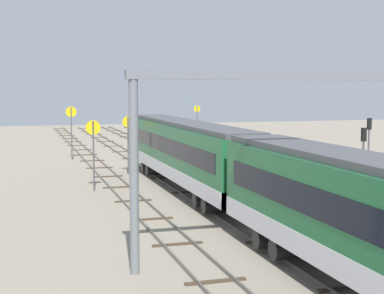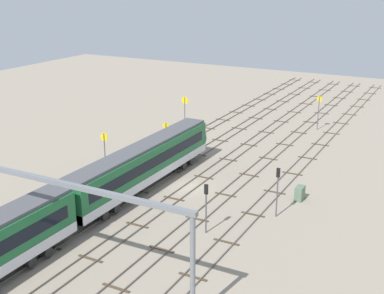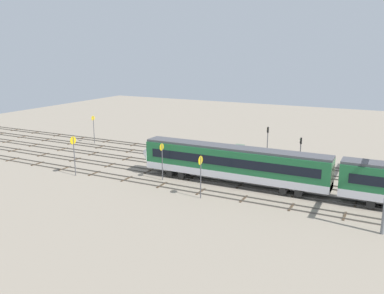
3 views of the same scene
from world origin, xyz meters
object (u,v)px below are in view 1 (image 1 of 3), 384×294
(speed_sign_near_foreground, at_px, (93,144))
(speed_sign_far_trackside, at_px, (197,120))
(signal_light_trackside_approach, at_px, (369,140))
(signal_light_trackside_departure, at_px, (363,152))
(speed_sign_distant_end, at_px, (128,136))
(speed_sign_mid_trackside, at_px, (71,124))
(relay_cabinet, at_px, (344,164))

(speed_sign_near_foreground, xyz_separation_m, speed_sign_far_trackside, (29.95, -16.86, -0.12))
(signal_light_trackside_approach, relative_size, signal_light_trackside_departure, 1.06)
(speed_sign_near_foreground, bearing_deg, speed_sign_distant_end, -27.21)
(signal_light_trackside_departure, bearing_deg, speed_sign_far_trackside, 0.00)
(speed_sign_far_trackside, xyz_separation_m, signal_light_trackside_departure, (-37.56, -0.00, -0.19))
(speed_sign_mid_trackside, relative_size, signal_light_trackside_departure, 1.16)
(signal_light_trackside_departure, height_order, relay_cabinet, signal_light_trackside_departure)
(speed_sign_near_foreground, distance_m, relay_cabinet, 22.57)
(speed_sign_mid_trackside, height_order, speed_sign_distant_end, speed_sign_mid_trackside)
(speed_sign_near_foreground, bearing_deg, relay_cabinet, -81.25)
(signal_light_trackside_departure, relative_size, relay_cabinet, 3.24)
(speed_sign_mid_trackside, relative_size, relay_cabinet, 3.77)
(speed_sign_distant_end, bearing_deg, speed_sign_near_foreground, 152.79)
(speed_sign_near_foreground, relative_size, signal_light_trackside_approach, 1.02)
(speed_sign_far_trackside, height_order, signal_light_trackside_approach, speed_sign_far_trackside)
(speed_sign_far_trackside, relative_size, signal_light_trackside_departure, 1.09)
(relay_cabinet, bearing_deg, signal_light_trackside_approach, 170.46)
(speed_sign_mid_trackside, distance_m, signal_light_trackside_approach, 29.52)
(speed_sign_near_foreground, distance_m, signal_light_trackside_approach, 21.38)
(speed_sign_far_trackside, height_order, signal_light_trackside_departure, speed_sign_far_trackside)
(signal_light_trackside_departure, xyz_separation_m, relay_cabinet, (11.03, -5.30, -2.34))
(speed_sign_distant_end, xyz_separation_m, signal_light_trackside_departure, (-15.04, -13.04, -0.17))
(speed_sign_distant_end, distance_m, signal_light_trackside_approach, 19.65)
(speed_sign_distant_end, height_order, relay_cabinet, speed_sign_distant_end)
(speed_sign_near_foreground, bearing_deg, speed_sign_far_trackside, -29.38)
(speed_sign_near_foreground, relative_size, speed_sign_far_trackside, 0.98)
(signal_light_trackside_approach, bearing_deg, signal_light_trackside_departure, 143.91)
(speed_sign_mid_trackside, xyz_separation_m, relay_cabinet, (-15.61, -22.06, -2.94))
(speed_sign_mid_trackside, xyz_separation_m, speed_sign_far_trackside, (10.92, -16.77, -0.41))
(speed_sign_distant_end, bearing_deg, speed_sign_mid_trackside, 17.80)
(speed_sign_distant_end, bearing_deg, signal_light_trackside_approach, -116.94)
(speed_sign_far_trackside, xyz_separation_m, relay_cabinet, (-26.54, -5.30, -2.53))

